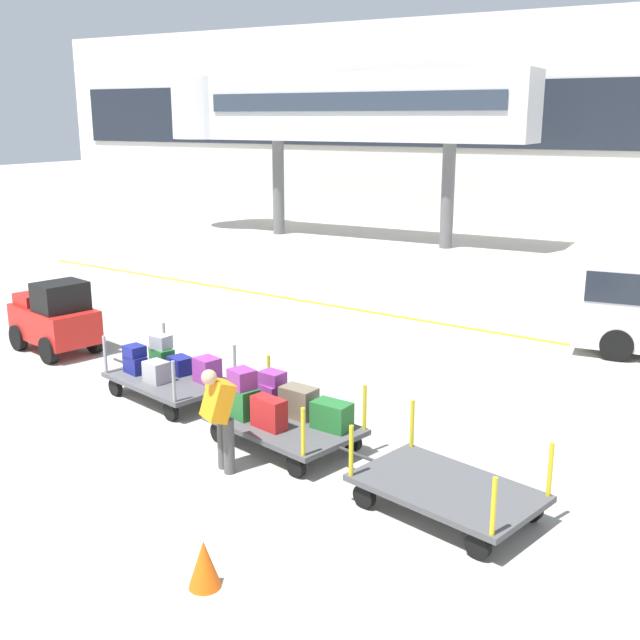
{
  "coord_description": "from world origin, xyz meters",
  "views": [
    {
      "loc": [
        10.29,
        -8.31,
        4.92
      ],
      "look_at": [
        2.96,
        4.8,
        0.96
      ],
      "focal_mm": 43.23,
      "sensor_mm": 36.0,
      "label": 1
    }
  ],
  "objects_px": {
    "baggage_tug": "(55,318)",
    "baggage_cart_lead": "(169,372)",
    "baggage_cart_tail": "(446,489)",
    "baggage_handler": "(220,415)",
    "baggage_cart_middle": "(282,412)",
    "safety_cone_near": "(204,564)"
  },
  "relations": [
    {
      "from": "baggage_cart_lead",
      "to": "baggage_cart_tail",
      "type": "relative_size",
      "value": 1.0
    },
    {
      "from": "baggage_handler",
      "to": "baggage_cart_tail",
      "type": "bearing_deg",
      "value": 7.26
    },
    {
      "from": "baggage_tug",
      "to": "baggage_cart_middle",
      "type": "relative_size",
      "value": 0.75
    },
    {
      "from": "baggage_cart_middle",
      "to": "baggage_cart_tail",
      "type": "xyz_separation_m",
      "value": [
        2.97,
        -0.83,
        -0.19
      ]
    },
    {
      "from": "baggage_tug",
      "to": "baggage_cart_lead",
      "type": "distance_m",
      "value": 4.09
    },
    {
      "from": "baggage_cart_tail",
      "to": "baggage_cart_lead",
      "type": "bearing_deg",
      "value": 164.75
    },
    {
      "from": "baggage_cart_lead",
      "to": "safety_cone_near",
      "type": "xyz_separation_m",
      "value": [
        4.15,
        -4.38,
        -0.21
      ]
    },
    {
      "from": "safety_cone_near",
      "to": "baggage_cart_lead",
      "type": "bearing_deg",
      "value": 133.47
    },
    {
      "from": "baggage_cart_middle",
      "to": "baggage_handler",
      "type": "bearing_deg",
      "value": -101.58
    },
    {
      "from": "baggage_tug",
      "to": "baggage_handler",
      "type": "relative_size",
      "value": 1.48
    },
    {
      "from": "baggage_cart_tail",
      "to": "baggage_handler",
      "type": "distance_m",
      "value": 3.29
    },
    {
      "from": "baggage_cart_middle",
      "to": "baggage_cart_tail",
      "type": "relative_size",
      "value": 1.0
    },
    {
      "from": "baggage_tug",
      "to": "baggage_cart_lead",
      "type": "height_order",
      "value": "baggage_tug"
    },
    {
      "from": "baggage_cart_middle",
      "to": "baggage_handler",
      "type": "xyz_separation_m",
      "value": [
        -0.25,
        -1.24,
        0.33
      ]
    },
    {
      "from": "baggage_tug",
      "to": "safety_cone_near",
      "type": "distance_m",
      "value": 9.74
    },
    {
      "from": "baggage_cart_lead",
      "to": "safety_cone_near",
      "type": "distance_m",
      "value": 6.03
    },
    {
      "from": "baggage_cart_middle",
      "to": "baggage_cart_tail",
      "type": "distance_m",
      "value": 3.09
    },
    {
      "from": "safety_cone_near",
      "to": "baggage_tug",
      "type": "bearing_deg",
      "value": 146.43
    },
    {
      "from": "baggage_tug",
      "to": "baggage_cart_tail",
      "type": "xyz_separation_m",
      "value": [
        9.82,
        -2.6,
        -0.41
      ]
    },
    {
      "from": "baggage_cart_tail",
      "to": "safety_cone_near",
      "type": "xyz_separation_m",
      "value": [
        -1.71,
        -2.78,
        -0.07
      ]
    },
    {
      "from": "baggage_tug",
      "to": "baggage_cart_lead",
      "type": "relative_size",
      "value": 0.75
    },
    {
      "from": "baggage_tug",
      "to": "baggage_cart_middle",
      "type": "bearing_deg",
      "value": -14.52
    }
  ]
}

